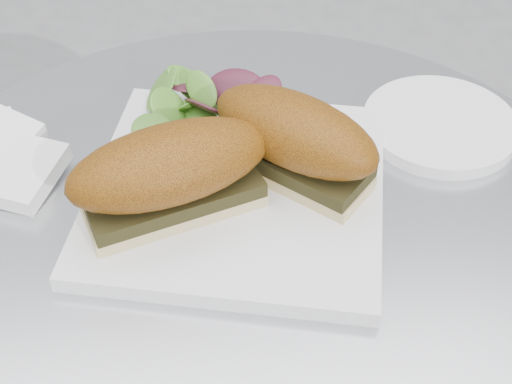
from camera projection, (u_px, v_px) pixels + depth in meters
plate at (237, 190)px, 0.65m from camera, size 0.32×0.32×0.02m
sandwich_left at (171, 172)px, 0.59m from camera, size 0.19×0.13×0.08m
sandwich_right at (295, 139)px, 0.62m from camera, size 0.17×0.16×0.08m
salad at (197, 111)px, 0.68m from camera, size 0.12×0.12×0.05m
saucer at (440, 124)px, 0.72m from camera, size 0.15×0.15×0.01m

